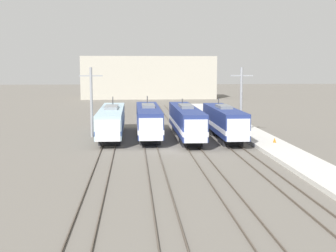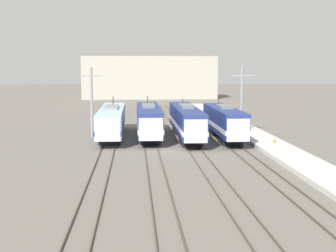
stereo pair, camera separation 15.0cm
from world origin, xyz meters
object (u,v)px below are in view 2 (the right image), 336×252
object	(u,v)px
locomotive_far_left	(112,121)
locomotive_center_right	(186,122)
locomotive_center_left	(149,121)
traffic_cone	(275,140)
catenary_tower_right	(241,100)
catenary_tower_left	(92,101)
locomotive_far_right	(224,122)

from	to	relation	value
locomotive_far_left	locomotive_center_right	distance (m)	9.66
locomotive_far_left	locomotive_center_right	xyz separation A→B (m)	(9.47, -1.92, 0.11)
locomotive_far_left	locomotive_center_left	distance (m)	4.77
locomotive_center_left	traffic_cone	size ratio (longest dim) A/B	32.43
traffic_cone	locomotive_center_left	bearing A→B (deg)	151.90
locomotive_center_left	catenary_tower_right	size ratio (longest dim) A/B	2.04
locomotive_far_left	locomotive_center_left	world-z (taller)	locomotive_center_left
catenary_tower_left	locomotive_center_left	bearing A→B (deg)	-8.18
locomotive_far_left	locomotive_center_left	bearing A→B (deg)	-6.96
locomotive_center_right	catenary_tower_right	xyz separation A→B (m)	(7.55, 2.39, 2.52)
locomotive_far_left	catenary_tower_right	bearing A→B (deg)	1.58
locomotive_center_left	catenary_tower_left	xyz separation A→B (m)	(-7.30, 1.05, 2.53)
locomotive_center_left	locomotive_far_right	xyz separation A→B (m)	(9.47, -1.99, -0.01)
locomotive_far_right	locomotive_center_right	bearing A→B (deg)	172.22
locomotive_far_left	catenary_tower_right	size ratio (longest dim) A/B	2.20
catenary_tower_right	traffic_cone	size ratio (longest dim) A/B	15.87
locomotive_far_right	traffic_cone	xyz separation A→B (m)	(4.78, -5.62, -1.48)
locomotive_center_left	locomotive_far_right	bearing A→B (deg)	-11.85
locomotive_far_left	locomotive_far_right	bearing A→B (deg)	-10.24
locomotive_center_left	locomotive_center_right	bearing A→B (deg)	-15.80
catenary_tower_left	locomotive_far_right	bearing A→B (deg)	-10.26
locomotive_far_left	catenary_tower_left	size ratio (longest dim) A/B	2.20
catenary_tower_left	traffic_cone	size ratio (longest dim) A/B	15.87
catenary_tower_right	locomotive_center_left	bearing A→B (deg)	-175.12
locomotive_center_right	catenary_tower_right	bearing A→B (deg)	17.55
locomotive_far_right	catenary_tower_left	bearing A→B (deg)	169.74
catenary_tower_right	catenary_tower_left	bearing A→B (deg)	180.00
locomotive_center_left	locomotive_center_right	distance (m)	4.92
locomotive_far_left	locomotive_far_right	xyz separation A→B (m)	(14.21, -2.57, 0.09)
locomotive_center_right	locomotive_center_left	bearing A→B (deg)	164.20
locomotive_center_right	catenary_tower_right	world-z (taller)	catenary_tower_right
locomotive_far_left	locomotive_far_right	world-z (taller)	locomotive_far_left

